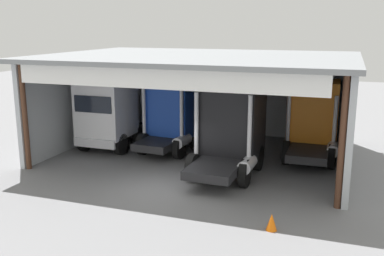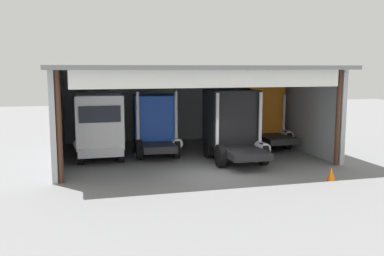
{
  "view_description": "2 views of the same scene",
  "coord_description": "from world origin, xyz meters",
  "px_view_note": "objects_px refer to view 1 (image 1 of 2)",
  "views": [
    {
      "loc": [
        6.75,
        -15.62,
        6.38
      ],
      "look_at": [
        0.0,
        3.52,
        1.69
      ],
      "focal_mm": 41.42,
      "sensor_mm": 36.0,
      "label": 1
    },
    {
      "loc": [
        -5.85,
        -18.69,
        4.93
      ],
      "look_at": [
        0.0,
        3.52,
        1.69
      ],
      "focal_mm": 40.07,
      "sensor_mm": 36.0,
      "label": 2
    }
  ],
  "objects_px": {
    "truck_blue_center_right_bay": "(172,116)",
    "oil_drum": "(227,128)",
    "truck_black_left_bay": "(230,129)",
    "tool_cart": "(324,136)",
    "traffic_cone": "(272,222)",
    "truck_orange_center_left_bay": "(313,118)",
    "truck_white_yard_outside": "(108,114)"
  },
  "relations": [
    {
      "from": "truck_blue_center_right_bay",
      "to": "truck_orange_center_left_bay",
      "type": "distance_m",
      "value": 7.08
    },
    {
      "from": "truck_white_yard_outside",
      "to": "truck_blue_center_right_bay",
      "type": "distance_m",
      "value": 3.39
    },
    {
      "from": "truck_white_yard_outside",
      "to": "truck_orange_center_left_bay",
      "type": "relative_size",
      "value": 0.91
    },
    {
      "from": "truck_white_yard_outside",
      "to": "truck_black_left_bay",
      "type": "height_order",
      "value": "truck_black_left_bay"
    },
    {
      "from": "truck_white_yard_outside",
      "to": "traffic_cone",
      "type": "distance_m",
      "value": 11.94
    },
    {
      "from": "truck_black_left_bay",
      "to": "oil_drum",
      "type": "bearing_deg",
      "value": 107.85
    },
    {
      "from": "truck_blue_center_right_bay",
      "to": "tool_cart",
      "type": "height_order",
      "value": "truck_blue_center_right_bay"
    },
    {
      "from": "truck_black_left_bay",
      "to": "traffic_cone",
      "type": "bearing_deg",
      "value": -60.12
    },
    {
      "from": "truck_black_left_bay",
      "to": "traffic_cone",
      "type": "relative_size",
      "value": 8.9
    },
    {
      "from": "truck_black_left_bay",
      "to": "oil_drum",
      "type": "height_order",
      "value": "truck_black_left_bay"
    },
    {
      "from": "tool_cart",
      "to": "oil_drum",
      "type": "bearing_deg",
      "value": 176.14
    },
    {
      "from": "truck_white_yard_outside",
      "to": "truck_black_left_bay",
      "type": "bearing_deg",
      "value": 167.36
    },
    {
      "from": "truck_black_left_bay",
      "to": "tool_cart",
      "type": "relative_size",
      "value": 4.98
    },
    {
      "from": "truck_blue_center_right_bay",
      "to": "oil_drum",
      "type": "xyz_separation_m",
      "value": [
        1.86,
        4.08,
        -1.35
      ]
    },
    {
      "from": "traffic_cone",
      "to": "truck_black_left_bay",
      "type": "bearing_deg",
      "value": 117.92
    },
    {
      "from": "truck_black_left_bay",
      "to": "oil_drum",
      "type": "relative_size",
      "value": 5.53
    },
    {
      "from": "truck_black_left_bay",
      "to": "oil_drum",
      "type": "distance_m",
      "value": 7.04
    },
    {
      "from": "truck_white_yard_outside",
      "to": "truck_blue_center_right_bay",
      "type": "height_order",
      "value": "truck_blue_center_right_bay"
    },
    {
      "from": "truck_orange_center_left_bay",
      "to": "oil_drum",
      "type": "bearing_deg",
      "value": 149.2
    },
    {
      "from": "truck_blue_center_right_bay",
      "to": "truck_black_left_bay",
      "type": "relative_size",
      "value": 0.88
    },
    {
      "from": "truck_black_left_bay",
      "to": "tool_cart",
      "type": "height_order",
      "value": "truck_black_left_bay"
    },
    {
      "from": "truck_black_left_bay",
      "to": "traffic_cone",
      "type": "height_order",
      "value": "truck_black_left_bay"
    },
    {
      "from": "truck_blue_center_right_bay",
      "to": "oil_drum",
      "type": "distance_m",
      "value": 4.69
    },
    {
      "from": "tool_cart",
      "to": "truck_orange_center_left_bay",
      "type": "bearing_deg",
      "value": -100.19
    },
    {
      "from": "truck_blue_center_right_bay",
      "to": "tool_cart",
      "type": "distance_m",
      "value": 8.43
    },
    {
      "from": "tool_cart",
      "to": "traffic_cone",
      "type": "xyz_separation_m",
      "value": [
        -0.96,
        -11.42,
        -0.22
      ]
    },
    {
      "from": "truck_black_left_bay",
      "to": "tool_cart",
      "type": "distance_m",
      "value": 7.4
    },
    {
      "from": "truck_white_yard_outside",
      "to": "oil_drum",
      "type": "distance_m",
      "value": 7.33
    },
    {
      "from": "truck_white_yard_outside",
      "to": "oil_drum",
      "type": "xyz_separation_m",
      "value": [
        5.1,
        5.07,
        -1.43
      ]
    },
    {
      "from": "oil_drum",
      "to": "traffic_cone",
      "type": "bearing_deg",
      "value": -68.57
    },
    {
      "from": "oil_drum",
      "to": "truck_white_yard_outside",
      "type": "bearing_deg",
      "value": -135.17
    },
    {
      "from": "truck_blue_center_right_bay",
      "to": "traffic_cone",
      "type": "relative_size",
      "value": 7.86
    }
  ]
}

